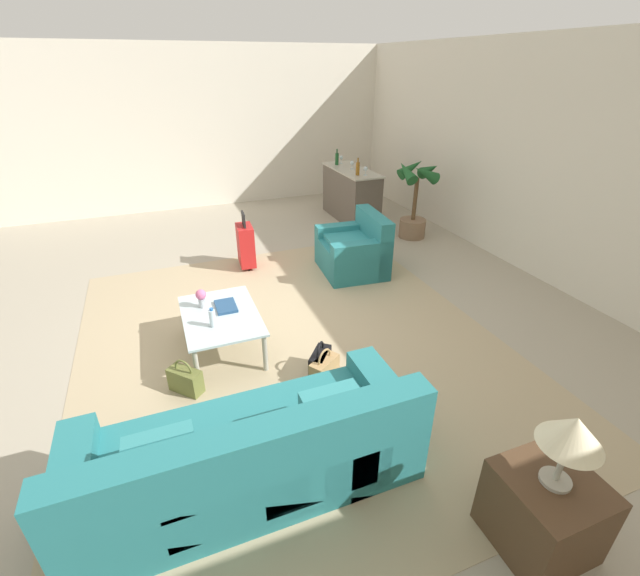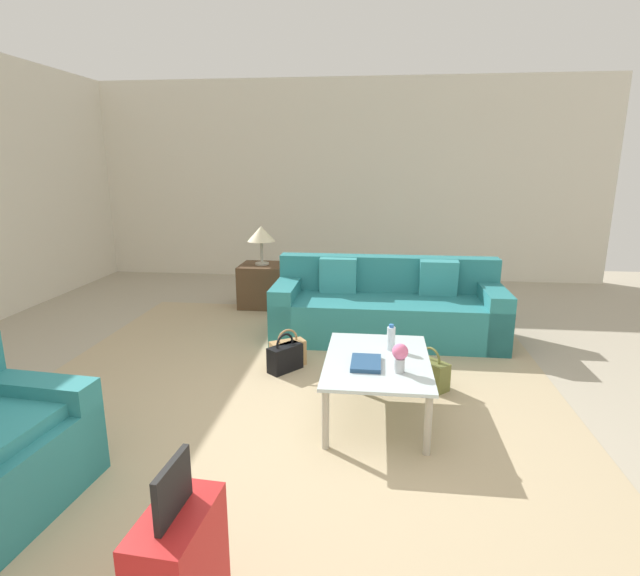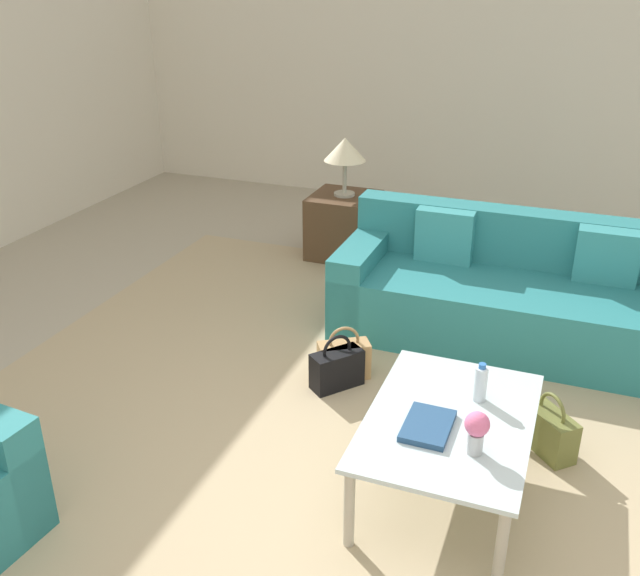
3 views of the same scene
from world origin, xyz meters
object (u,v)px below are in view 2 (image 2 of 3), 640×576
handbag_olive (430,373)px  couch (387,310)px  coffee_table_book (366,363)px  side_table (263,285)px  coffee_table (377,366)px  handbag_black (285,357)px  handbag_tan (288,353)px  flower_vase (400,355)px  water_bottle (391,338)px  table_lamp (261,235)px

handbag_olive → couch: bearing=15.3°
coffee_table_book → side_table: bearing=26.3°
coffee_table → handbag_black: (0.73, 0.82, -0.27)m
coffee_table → handbag_black: coffee_table is taller
couch → handbag_tan: size_ratio=6.68×
coffee_table → handbag_olive: (0.53, -0.45, -0.27)m
flower_vase → side_table: bearing=28.7°
water_bottle → table_lamp: size_ratio=0.41×
coffee_table_book → handbag_olive: size_ratio=0.84×
coffee_table → flower_vase: 0.32m
coffee_table → handbag_black: 1.13m
handbag_black → flower_vase: bearing=-134.2°
side_table → handbag_black: (-2.07, -0.68, -0.15)m
water_bottle → coffee_table_book: bearing=150.6°
handbag_black → handbag_tan: size_ratio=1.00×
water_bottle → table_lamp: (2.60, 1.60, 0.40)m
table_lamp → coffee_table_book: bearing=-154.1°
coffee_table → table_lamp: table_lamp is taller
coffee_table → coffee_table_book: coffee_table_book is taller
table_lamp → handbag_olive: size_ratio=1.40×
water_bottle → coffee_table_book: (-0.32, 0.18, -0.08)m
water_bottle → handbag_tan: (0.65, 0.92, -0.41)m
couch → handbag_olive: couch is taller
flower_vase → handbag_tan: size_ratio=0.57×
side_table → handbag_tan: bearing=-160.8°
couch → table_lamp: table_lamp is taller
coffee_table_book → couch: bearing=-5.0°
couch → handbag_black: bearing=139.2°
flower_vase → table_lamp: (3.02, 1.65, 0.37)m
couch → handbag_black: (-1.07, 0.92, -0.17)m
coffee_table → table_lamp: bearing=28.2°
side_table → table_lamp: (0.00, 0.00, 0.67)m
coffee_table → flower_vase: size_ratio=5.30×
water_bottle → flower_vase: size_ratio=1.00×
couch → handbag_tan: (-0.95, 0.92, -0.17)m
handbag_black → table_lamp: bearing=18.1°
table_lamp → couch: bearing=-122.2°
couch → flower_vase: (-2.01, -0.05, 0.27)m
coffee_table_book → side_table: size_ratio=0.54×
water_bottle → handbag_black: water_bottle is taller
handbag_black → handbag_tan: bearing=-1.6°
flower_vase → handbag_olive: (0.75, -0.30, -0.44)m
coffee_table → side_table: 3.18m
table_lamp → handbag_black: (-2.07, -0.68, -0.81)m
coffee_table → water_bottle: (0.20, -0.10, 0.15)m
coffee_table_book → flower_vase: bearing=-113.1°
coffee_table → water_bottle: water_bottle is taller
coffee_table_book → handbag_tan: coffee_table_book is taller
water_bottle → handbag_olive: water_bottle is taller
couch → side_table: bearing=57.8°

